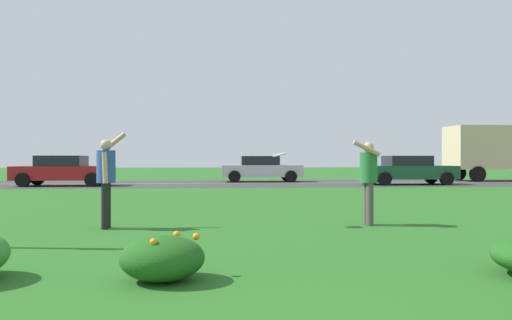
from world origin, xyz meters
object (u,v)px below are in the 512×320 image
car_silver_center_right (261,169)px  car_dark_green_rightmost (408,170)px  box_truck_tan (504,150)px  person_thrower_blue_shirt (106,175)px  person_catcher_green_shirt (368,175)px  car_red_center_left (63,170)px  frisbee_pale_blue (280,155)px

car_silver_center_right → car_dark_green_rightmost: same height
box_truck_tan → car_dark_green_rightmost: bearing=-153.9°
car_silver_center_right → person_thrower_blue_shirt: bearing=-103.7°
car_dark_green_rightmost → box_truck_tan: (7.13, 3.49, 1.06)m
person_catcher_green_shirt → car_dark_green_rightmost: person_catcher_green_shirt is taller
box_truck_tan → car_red_center_left: bearing=-171.7°
car_red_center_left → car_silver_center_right: size_ratio=1.00×
person_catcher_green_shirt → box_truck_tan: 22.70m
car_dark_green_rightmost → car_silver_center_right: bearing=154.0°
car_silver_center_right → person_catcher_green_shirt: bearing=-88.2°
frisbee_pale_blue → person_thrower_blue_shirt: bearing=-179.6°
car_dark_green_rightmost → person_catcher_green_shirt: bearing=-114.3°
frisbee_pale_blue → box_truck_tan: (15.46, 18.14, 0.43)m
person_thrower_blue_shirt → car_silver_center_right: size_ratio=0.40×
person_thrower_blue_shirt → car_red_center_left: bearing=110.1°
person_catcher_green_shirt → car_silver_center_right: bearing=91.8°
person_catcher_green_shirt → box_truck_tan: (13.71, 18.07, 0.83)m
person_catcher_green_shirt → frisbee_pale_blue: 1.80m
car_red_center_left → box_truck_tan: box_truck_tan is taller
person_catcher_green_shirt → car_dark_green_rightmost: 16.00m
car_silver_center_right → car_dark_green_rightmost: 7.96m
car_red_center_left → car_silver_center_right: bearing=19.6°
person_catcher_green_shirt → box_truck_tan: box_truck_tan is taller
frisbee_pale_blue → car_silver_center_right: (1.18, 18.14, -0.64)m
frisbee_pale_blue → box_truck_tan: 23.84m
frisbee_pale_blue → car_dark_green_rightmost: size_ratio=0.06×
car_dark_green_rightmost → box_truck_tan: box_truck_tan is taller
frisbee_pale_blue → car_red_center_left: (-8.61, 14.65, -0.64)m
frisbee_pale_blue → car_dark_green_rightmost: 16.87m
car_red_center_left → car_silver_center_right: (9.79, 3.49, 0.00)m
person_catcher_green_shirt → car_silver_center_right: person_catcher_green_shirt is taller
person_thrower_blue_shirt → frisbee_pale_blue: bearing=0.4°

